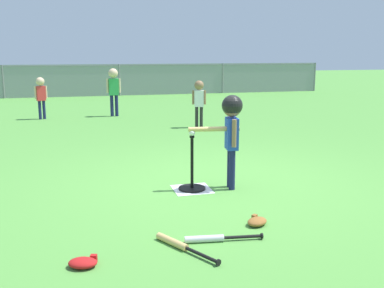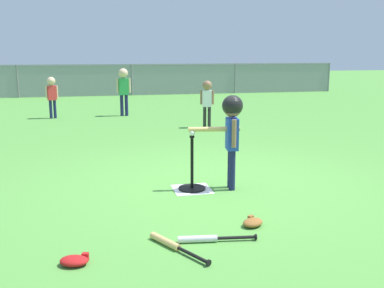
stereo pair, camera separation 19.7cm
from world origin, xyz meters
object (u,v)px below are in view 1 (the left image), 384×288
at_px(baseball_on_tee, 192,133).
at_px(fielder_near_right, 114,86).
at_px(fielder_deep_center, 41,92).
at_px(spare_bat_wood, 178,244).
at_px(glove_by_plate, 257,221).
at_px(batter_child, 231,123).
at_px(spare_bat_silver, 212,238).
at_px(batting_tee, 192,181).
at_px(fielder_near_left, 199,97).
at_px(glove_near_bats, 83,263).

height_order(baseball_on_tee, fielder_near_right, fielder_near_right).
xyz_separation_m(fielder_deep_center, spare_bat_wood, (1.54, -7.91, -0.62)).
distance_m(baseball_on_tee, glove_by_plate, 1.43).
bearing_deg(baseball_on_tee, batter_child, -7.96).
height_order(fielder_near_right, fielder_deep_center, fielder_near_right).
bearing_deg(spare_bat_silver, batting_tee, 82.04).
xyz_separation_m(batter_child, fielder_near_left, (0.82, 4.33, -0.15)).
xyz_separation_m(fielder_deep_center, glove_near_bats, (0.77, -8.06, -0.61)).
bearing_deg(glove_by_plate, fielder_near_right, 94.81).
relative_size(baseball_on_tee, fielder_near_left, 0.07).
relative_size(batting_tee, batter_child, 0.58).
height_order(batting_tee, spare_bat_silver, batting_tee).
xyz_separation_m(batting_tee, glove_near_bats, (-1.29, -1.68, -0.07)).
height_order(baseball_on_tee, glove_by_plate, baseball_on_tee).
bearing_deg(batting_tee, fielder_near_right, 92.98).
distance_m(baseball_on_tee, batter_child, 0.47).
bearing_deg(baseball_on_tee, spare_bat_wood, -108.80).
distance_m(batting_tee, fielder_near_left, 4.49).
height_order(spare_bat_silver, spare_bat_wood, same).
distance_m(spare_bat_wood, glove_by_plate, 0.89).
bearing_deg(glove_near_bats, fielder_near_right, 83.28).
bearing_deg(batting_tee, baseball_on_tee, 90.00).
height_order(fielder_near_left, glove_by_plate, fielder_near_left).
height_order(baseball_on_tee, fielder_deep_center, fielder_deep_center).
height_order(batter_child, fielder_near_left, batter_child).
bearing_deg(fielder_near_left, glove_near_bats, -113.33).
bearing_deg(spare_bat_silver, spare_bat_wood, -172.42).
bearing_deg(fielder_deep_center, batting_tee, -72.04).
distance_m(batter_child, fielder_near_left, 4.41).
xyz_separation_m(fielder_near_right, spare_bat_wood, (-0.19, -7.98, -0.74)).
xyz_separation_m(spare_bat_silver, glove_by_plate, (0.52, 0.26, 0.01)).
relative_size(fielder_near_right, glove_by_plate, 4.39).
bearing_deg(baseball_on_tee, fielder_near_left, 73.39).
relative_size(batting_tee, fielder_near_left, 0.64).
height_order(spare_bat_wood, glove_by_plate, glove_by_plate).
xyz_separation_m(baseball_on_tee, fielder_near_right, (-0.34, 6.44, 0.08)).
bearing_deg(fielder_near_left, spare_bat_wood, -107.19).
bearing_deg(batter_child, spare_bat_wood, -123.59).
xyz_separation_m(fielder_near_right, glove_by_plate, (0.65, -7.68, -0.73)).
bearing_deg(glove_near_bats, batting_tee, 52.46).
xyz_separation_m(fielder_near_right, fielder_deep_center, (-1.73, -0.07, -0.12)).
bearing_deg(batter_child, glove_by_plate, -96.99).
height_order(batting_tee, batter_child, batter_child).
height_order(fielder_near_right, glove_near_bats, fielder_near_right).
height_order(batting_tee, fielder_deep_center, fielder_deep_center).
bearing_deg(spare_bat_wood, baseball_on_tee, 71.20).
bearing_deg(fielder_deep_center, spare_bat_wood, -78.95).
distance_m(spare_bat_silver, spare_bat_wood, 0.32).
relative_size(fielder_near_right, fielder_deep_center, 1.19).
xyz_separation_m(batter_child, spare_bat_wood, (-0.98, -1.47, -0.76)).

